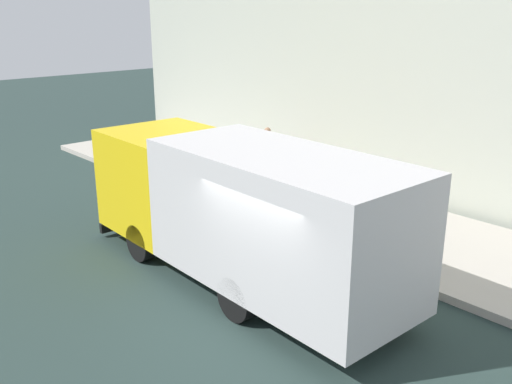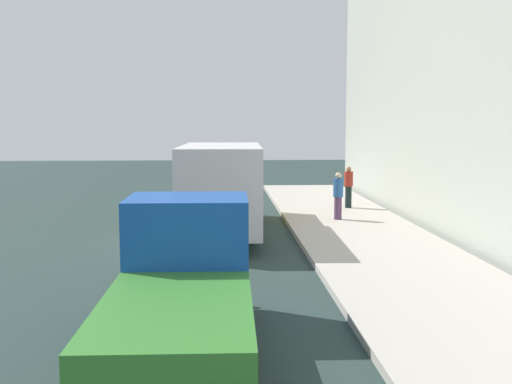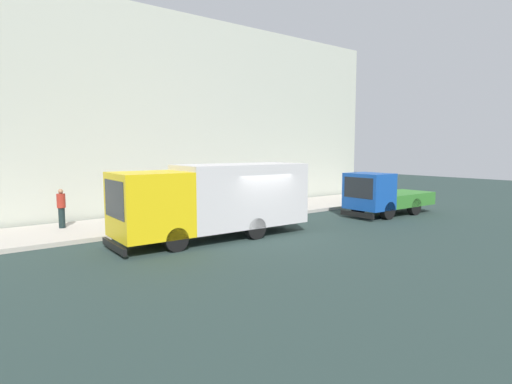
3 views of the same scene
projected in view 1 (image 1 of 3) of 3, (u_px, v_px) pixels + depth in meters
ground at (268, 323)px, 10.17m from camera, size 80.00×80.00×0.00m
sidewalk at (425, 243)px, 13.43m from camera, size 4.22×30.00×0.17m
building_facade at (505, 8)px, 13.50m from camera, size 0.50×30.00×10.69m
large_utility_truck at (239, 206)px, 11.31m from camera, size 2.57×7.91×2.89m
pedestrian_walking at (316, 177)px, 15.19m from camera, size 0.50×0.50×1.67m
pedestrian_standing at (267, 152)px, 17.86m from camera, size 0.49×0.49×1.66m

